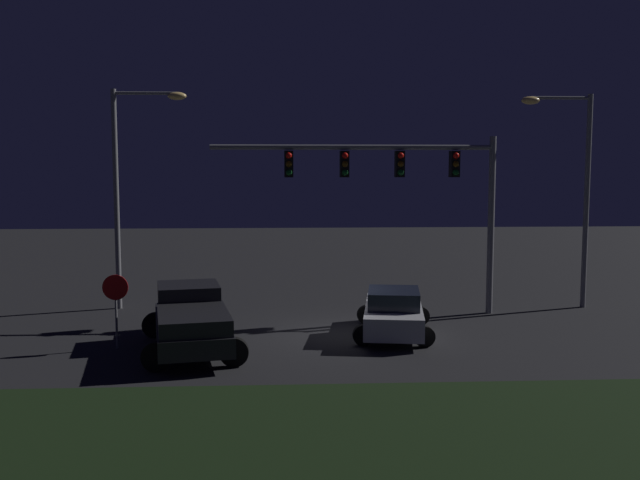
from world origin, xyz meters
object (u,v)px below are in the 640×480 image
Objects in this scene: pickup_truck at (191,316)px; street_lamp_left at (131,172)px; car_sedan at (393,312)px; street_lamp_right at (573,174)px; traffic_signal_gantry at (401,177)px; stop_sign at (116,297)px.

pickup_truck is 0.69× the size of street_lamp_left.
street_lamp_right reaches higher than car_sedan.
traffic_signal_gantry is 1.27× the size of street_lamp_right.
car_sedan is 5.42m from traffic_signal_gantry.
stop_sign is (-8.51, -1.25, 0.82)m from car_sedan.
street_lamp_left is (-2.97, 6.33, 4.22)m from pickup_truck.
street_lamp_right is at bearing 18.67° from stop_sign.
street_lamp_right reaches higher than pickup_truck.
pickup_truck is 1.23× the size of car_sedan.
street_lamp_left is 1.02× the size of street_lamp_right.
street_lamp_right is (16.72, -0.72, -0.09)m from street_lamp_left.
street_lamp_right is at bearing -2.45° from street_lamp_left.
stop_sign reaches higher than pickup_truck.
street_lamp_left is at bearing 70.81° from car_sedan.
traffic_signal_gantry is (7.00, 4.71, 4.03)m from pickup_truck.
car_sedan is at bearing -102.55° from traffic_signal_gantry.
stop_sign is (-9.23, -4.49, -3.47)m from traffic_signal_gantry.
traffic_signal_gantry is at bearing -172.36° from street_lamp_right.
car_sedan is 11.37m from street_lamp_left.
street_lamp_right is at bearing -52.42° from car_sedan.
pickup_truck is 6.46m from car_sedan.
pickup_truck is 0.55× the size of traffic_signal_gantry.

